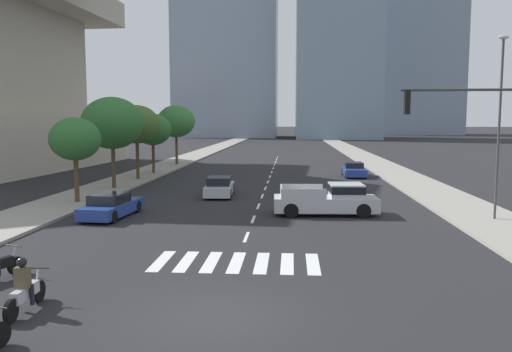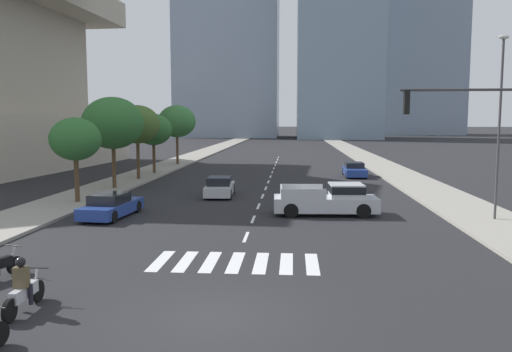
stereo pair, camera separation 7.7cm
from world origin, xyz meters
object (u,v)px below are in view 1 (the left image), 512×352
object	(u,v)px
motorcycle_trailing	(25,290)
sedan_silver_1	(219,187)
pickup_truck	(331,200)
street_lamp_east	(500,116)
street_tree_nearest	(75,139)
street_tree_second	(112,123)
street_tree_fifth	(176,121)
sedan_blue_2	(111,206)
street_tree_fourth	(153,130)
traffic_signal_near	(484,133)
street_tree_third	(137,125)
sedan_blue_0	(354,170)

from	to	relation	value
motorcycle_trailing	sedan_silver_1	xyz separation A→B (m)	(2.19, 20.86, 0.01)
pickup_truck	street_lamp_east	distance (m)	9.23
street_tree_nearest	street_tree_second	size ratio (longest dim) A/B	0.77
street_tree_nearest	street_tree_second	world-z (taller)	street_tree_second
street_tree_fifth	sedan_blue_2	bearing A→B (deg)	-83.52
sedan_blue_2	street_tree_fifth	xyz separation A→B (m)	(-3.50, 30.81, 4.31)
sedan_silver_1	street_tree_fourth	xyz separation A→B (m)	(-8.07, 13.38, 3.56)
traffic_signal_near	street_tree_third	bearing A→B (deg)	-48.10
street_tree_second	traffic_signal_near	bearing A→B (deg)	-39.45
street_tree_nearest	street_tree_fifth	xyz separation A→B (m)	(0.00, 26.85, 1.00)
street_tree_nearest	sedan_blue_2	bearing A→B (deg)	-48.50
street_tree_fourth	street_tree_third	bearing A→B (deg)	-90.00
traffic_signal_near	street_tree_nearest	size ratio (longest dim) A/B	1.27
sedan_blue_2	street_tree_third	world-z (taller)	street_tree_third
street_lamp_east	street_tree_fourth	world-z (taller)	street_lamp_east
traffic_signal_near	sedan_blue_2	bearing A→B (deg)	-20.13
traffic_signal_near	street_tree_fifth	distance (m)	41.91
street_tree_third	street_tree_fifth	bearing A→B (deg)	90.00
traffic_signal_near	street_tree_second	bearing A→B (deg)	-39.45
sedan_silver_1	sedan_blue_0	bearing A→B (deg)	-41.68
sedan_blue_2	street_tree_second	xyz separation A→B (m)	(-3.50, 10.39, 4.23)
street_tree_third	street_tree_fourth	bearing A→B (deg)	90.00
motorcycle_trailing	pickup_truck	distance (m)	17.20
sedan_blue_0	street_tree_second	world-z (taller)	street_tree_second
street_tree_nearest	street_tree_third	size ratio (longest dim) A/B	0.82
street_lamp_east	sedan_silver_1	bearing A→B (deg)	152.97
motorcycle_trailing	pickup_truck	xyz separation A→B (m)	(9.04, 14.64, 0.23)
street_lamp_east	street_tree_third	distance (m)	27.98
motorcycle_trailing	sedan_blue_0	world-z (taller)	motorcycle_trailing
pickup_truck	sedan_silver_1	size ratio (longest dim) A/B	1.30
pickup_truck	sedan_blue_2	distance (m)	11.52
pickup_truck	street_tree_fifth	distance (m)	33.13
sedan_silver_1	street_tree_third	world-z (taller)	street_tree_third
sedan_blue_0	sedan_blue_2	size ratio (longest dim) A/B	0.99
street_tree_nearest	street_tree_fourth	bearing A→B (deg)	90.00
pickup_truck	sedan_blue_2	size ratio (longest dim) A/B	1.19
motorcycle_trailing	street_tree_nearest	bearing A→B (deg)	17.41
street_lamp_east	street_tree_fifth	world-z (taller)	street_lamp_east
street_lamp_east	street_tree_third	bearing A→B (deg)	144.99
motorcycle_trailing	sedan_silver_1	bearing A→B (deg)	-7.59
sedan_silver_1	street_lamp_east	bearing A→B (deg)	-119.86
sedan_silver_1	street_tree_nearest	size ratio (longest dim) A/B	0.85
pickup_truck	street_tree_fourth	size ratio (longest dim) A/B	1.01
motorcycle_trailing	pickup_truck	world-z (taller)	pickup_truck
street_tree_third	pickup_truck	bearing A→B (deg)	-44.59
motorcycle_trailing	street_tree_fourth	xyz separation A→B (m)	(-5.88, 34.24, 3.58)
traffic_signal_near	street_tree_fourth	xyz separation A→B (m)	(-19.96, 27.16, -0.38)
sedan_blue_0	street_tree_fourth	size ratio (longest dim) A/B	0.84
street_tree_nearest	pickup_truck	bearing A→B (deg)	-9.30
sedan_blue_0	traffic_signal_near	world-z (taller)	traffic_signal_near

